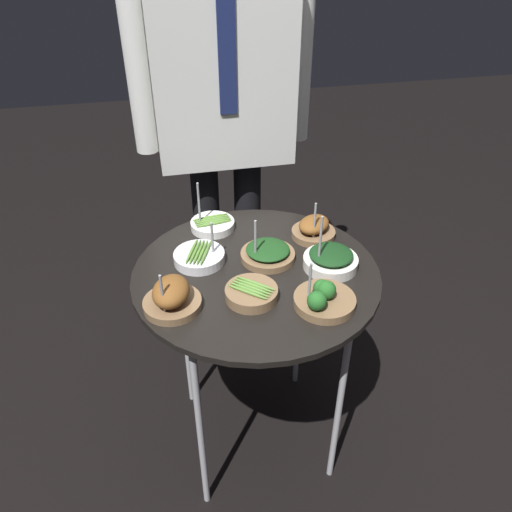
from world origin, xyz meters
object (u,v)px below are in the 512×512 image
bowl_roast_back_left (314,229)px  bowl_spinach_near_rim (331,259)px  serving_cart (256,285)px  bowl_spinach_front_right (268,253)px  bowl_asparagus_mid_left (212,224)px  bowl_broccoli_back_right (323,298)px  waiter_figure (223,93)px  bowl_asparagus_front_center (199,257)px  bowl_roast_mid_right (172,297)px  bowl_asparagus_front_left (251,293)px

bowl_roast_back_left → bowl_spinach_near_rim: size_ratio=0.78×
bowl_roast_back_left → serving_cart: bearing=-147.3°
serving_cart → bowl_spinach_front_right: size_ratio=4.66×
bowl_asparagus_mid_left → bowl_spinach_near_rim: bearing=-43.5°
bowl_broccoli_back_right → waiter_figure: bearing=98.8°
bowl_asparagus_front_center → bowl_roast_mid_right: bearing=-116.5°
bowl_asparagus_mid_left → waiter_figure: bearing=73.3°
bowl_roast_back_left → waiter_figure: waiter_figure is taller
serving_cart → bowl_asparagus_mid_left: size_ratio=4.58×
bowl_broccoli_back_right → waiter_figure: size_ratio=0.10×
serving_cart → bowl_asparagus_mid_left: bearing=108.7°
bowl_roast_back_left → bowl_broccoli_back_right: size_ratio=0.87×
bowl_spinach_near_rim → bowl_asparagus_front_center: 0.37m
bowl_spinach_near_rim → waiter_figure: 0.70m
bowl_asparagus_front_left → waiter_figure: (0.05, 0.69, 0.30)m
bowl_spinach_front_right → bowl_broccoli_back_right: bowl_spinach_front_right is taller
serving_cart → bowl_broccoli_back_right: 0.24m
bowl_spinach_front_right → bowl_broccoli_back_right: size_ratio=0.99×
bowl_asparagus_front_center → waiter_figure: bearing=72.1°
bowl_asparagus_front_center → bowl_roast_back_left: bearing=8.9°
bowl_asparagus_front_left → bowl_spinach_near_rim: bowl_spinach_near_rim is taller
bowl_asparagus_front_left → bowl_roast_back_left: (0.25, 0.25, 0.01)m
serving_cart → bowl_roast_back_left: 0.26m
bowl_spinach_front_right → bowl_asparagus_front_center: size_ratio=1.08×
bowl_roast_back_left → bowl_asparagus_mid_left: (-0.29, 0.11, -0.01)m
bowl_spinach_near_rim → bowl_asparagus_front_center: bearing=163.4°
bowl_spinach_front_right → bowl_roast_back_left: 0.18m
waiter_figure → bowl_broccoli_back_right: bearing=-81.2°
bowl_spinach_near_rim → bowl_roast_mid_right: (-0.45, -0.08, 0.01)m
bowl_spinach_front_right → bowl_roast_mid_right: 0.32m
bowl_asparagus_front_left → bowl_broccoli_back_right: (0.17, -0.07, 0.01)m
bowl_roast_back_left → bowl_asparagus_front_center: bowl_roast_back_left is taller
bowl_asparagus_front_left → bowl_asparagus_mid_left: bearing=97.5°
bowl_spinach_front_right → bowl_roast_back_left: bearing=27.0°
bowl_roast_back_left → bowl_broccoli_back_right: same height
bowl_asparagus_front_left → bowl_asparagus_mid_left: (-0.05, 0.36, -0.00)m
bowl_asparagus_front_left → bowl_roast_mid_right: bowl_roast_mid_right is taller
bowl_asparagus_front_left → bowl_asparagus_front_center: 0.22m
bowl_asparagus_front_center → bowl_asparagus_mid_left: bearing=69.9°
bowl_roast_back_left → waiter_figure: 0.57m
bowl_roast_back_left → bowl_roast_mid_right: (-0.45, -0.24, 0.01)m
bowl_spinach_front_right → bowl_spinach_near_rim: bearing=-25.8°
bowl_spinach_near_rim → bowl_broccoli_back_right: bowl_spinach_near_rim is taller
bowl_broccoli_back_right → bowl_roast_mid_right: (-0.37, 0.08, 0.01)m
bowl_spinach_near_rim → bowl_roast_mid_right: 0.45m
bowl_roast_back_left → bowl_roast_mid_right: size_ratio=0.93×
serving_cart → bowl_roast_back_left: bearing=32.7°
bowl_asparagus_front_left → bowl_spinach_near_rim: (0.24, 0.09, 0.01)m
bowl_asparagus_front_left → bowl_spinach_near_rim: 0.26m
bowl_roast_back_left → bowl_roast_mid_right: 0.51m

